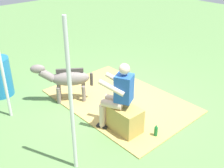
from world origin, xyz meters
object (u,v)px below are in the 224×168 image
(person_seated, at_px, (118,94))
(soda_bottle, at_px, (156,131))
(pony_standing, at_px, (66,79))
(hay_bale, at_px, (125,120))
(tent_pole_right, at_px, (0,61))
(tent_pole_left, at_px, (71,101))

(person_seated, relative_size, soda_bottle, 5.25)
(person_seated, xyz_separation_m, pony_standing, (1.54, 0.12, -0.22))
(person_seated, relative_size, pony_standing, 1.20)
(hay_bale, xyz_separation_m, person_seated, (0.16, 0.05, 0.52))
(pony_standing, bearing_deg, tent_pole_right, 76.74)
(hay_bale, relative_size, tent_pole_left, 0.25)
(tent_pole_left, bearing_deg, soda_bottle, -103.48)
(tent_pole_right, bearing_deg, tent_pole_left, -176.05)
(pony_standing, height_order, tent_pole_left, tent_pole_left)
(person_seated, distance_m, pony_standing, 1.56)
(person_seated, xyz_separation_m, tent_pole_left, (-0.30, 1.21, 0.46))
(person_seated, relative_size, tent_pole_left, 0.56)
(hay_bale, relative_size, tent_pole_right, 0.25)
(hay_bale, bearing_deg, person_seated, 17.99)
(tent_pole_left, bearing_deg, pony_standing, -30.76)
(pony_standing, bearing_deg, hay_bale, -174.37)
(pony_standing, bearing_deg, person_seated, -175.67)
(hay_bale, relative_size, soda_bottle, 2.32)
(hay_bale, height_order, person_seated, person_seated)
(pony_standing, xyz_separation_m, tent_pole_right, (0.29, 1.24, 0.68))
(soda_bottle, height_order, tent_pole_left, tent_pole_left)
(person_seated, distance_m, tent_pole_left, 1.33)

